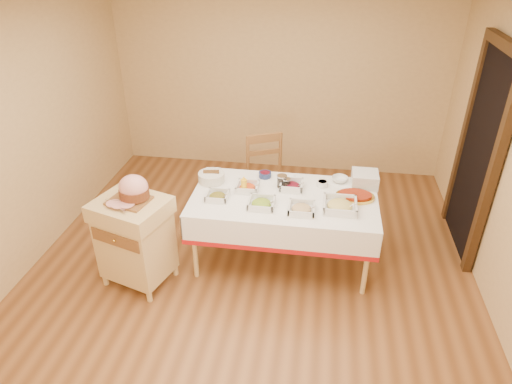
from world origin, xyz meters
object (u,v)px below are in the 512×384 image
(butcher_cart, at_px, (135,237))
(brass_platter, at_px, (355,196))
(dining_table, at_px, (284,210))
(mustard_bottle, at_px, (244,185))
(bread_basket, at_px, (211,177))
(preserve_jar_right, at_px, (286,184))
(plate_stack, at_px, (365,179))
(preserve_jar_left, at_px, (282,182))
(ham_on_board, at_px, (133,190))
(dining_chair, at_px, (268,179))

(butcher_cart, relative_size, brass_platter, 2.40)
(butcher_cart, xyz_separation_m, brass_platter, (2.04, 0.63, 0.27))
(dining_table, distance_m, mustard_bottle, 0.47)
(dining_table, relative_size, bread_basket, 6.66)
(butcher_cart, distance_m, brass_platter, 2.15)
(dining_table, relative_size, butcher_cart, 2.02)
(preserve_jar_right, xyz_separation_m, plate_stack, (0.79, 0.18, 0.02))
(preserve_jar_left, distance_m, brass_platter, 0.74)
(dining_table, relative_size, brass_platter, 4.84)
(bread_basket, distance_m, brass_platter, 1.47)
(dining_table, height_order, bread_basket, bread_basket)
(dining_table, xyz_separation_m, brass_platter, (0.69, 0.07, 0.18))
(plate_stack, relative_size, brass_platter, 0.69)
(butcher_cart, distance_m, ham_on_board, 0.50)
(ham_on_board, relative_size, brass_platter, 1.00)
(bread_basket, height_order, plate_stack, plate_stack)
(ham_on_board, bearing_deg, plate_stack, 22.49)
(dining_chair, xyz_separation_m, ham_on_board, (-1.06, -1.29, 0.48))
(dining_chair, bearing_deg, brass_platter, -36.26)
(dining_table, bearing_deg, butcher_cart, -157.86)
(ham_on_board, distance_m, preserve_jar_right, 1.50)
(preserve_jar_left, bearing_deg, dining_chair, 110.50)
(dining_table, relative_size, ham_on_board, 4.83)
(dining_table, distance_m, ham_on_board, 1.48)
(dining_chair, relative_size, preserve_jar_left, 7.83)
(preserve_jar_right, bearing_deg, dining_chair, 113.59)
(dining_table, relative_size, preserve_jar_right, 16.43)
(mustard_bottle, bearing_deg, butcher_cart, -149.42)
(dining_table, bearing_deg, dining_chair, 108.68)
(plate_stack, bearing_deg, mustard_bottle, -164.12)
(preserve_jar_right, height_order, plate_stack, plate_stack)
(dining_table, distance_m, preserve_jar_left, 0.29)
(ham_on_board, bearing_deg, bread_basket, 52.94)
(butcher_cart, relative_size, ham_on_board, 2.40)
(dining_chair, relative_size, mustard_bottle, 5.48)
(preserve_jar_right, distance_m, plate_stack, 0.81)
(dining_table, height_order, butcher_cart, butcher_cart)
(brass_platter, bearing_deg, butcher_cart, -162.98)
(ham_on_board, height_order, preserve_jar_left, ham_on_board)
(butcher_cart, relative_size, mustard_bottle, 4.83)
(dining_chair, height_order, ham_on_board, ham_on_board)
(dining_chair, bearing_deg, butcher_cart, -129.72)
(butcher_cart, relative_size, plate_stack, 3.45)
(preserve_jar_right, xyz_separation_m, bread_basket, (-0.78, 0.03, 0.00))
(plate_stack, bearing_deg, ham_on_board, -157.51)
(dining_table, bearing_deg, plate_stack, 23.96)
(dining_chair, bearing_deg, mustard_bottle, -100.74)
(butcher_cart, height_order, preserve_jar_right, butcher_cart)
(dining_chair, distance_m, brass_platter, 1.20)
(preserve_jar_left, distance_m, mustard_bottle, 0.40)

